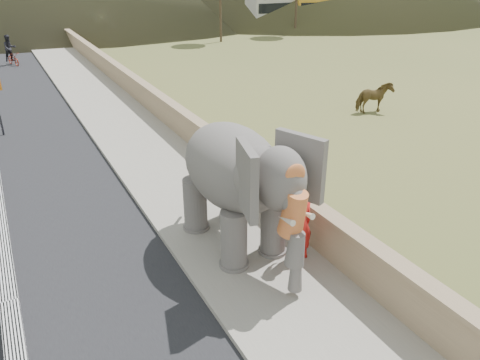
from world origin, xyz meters
name	(u,v)px	position (x,y,z in m)	size (l,w,h in m)	color
ground	(241,253)	(0.00, 0.00, 0.00)	(160.00, 160.00, 0.00)	olive
walkway	(127,129)	(0.00, 10.00, 0.07)	(3.00, 120.00, 0.15)	#9E9687
parapet	(164,112)	(1.65, 10.00, 0.55)	(0.30, 120.00, 1.10)	tan
cow	(374,98)	(10.60, 7.20, 0.69)	(0.74, 1.63, 1.38)	brown
distant_car	(244,21)	(18.95, 35.09, 0.72)	(1.70, 4.23, 1.44)	silver
bus_white	(298,11)	(24.49, 33.74, 1.55)	(2.50, 11.00, 3.10)	silver
bus_orange	(344,11)	(28.79, 31.75, 1.55)	(2.50, 11.00, 3.10)	gold
elephant_and_man	(234,184)	(0.02, 0.41, 1.66)	(2.45, 4.31, 3.04)	slate
motorcyclist	(11,53)	(-3.09, 26.39, 0.80)	(1.08, 1.65, 1.95)	maroon
trees	(94,2)	(2.60, 26.33, 3.72)	(48.04, 43.90, 8.76)	#473828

